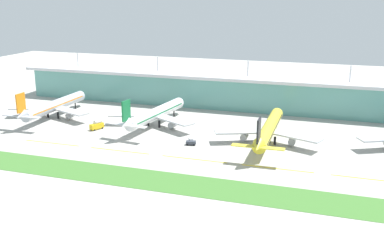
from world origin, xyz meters
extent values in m
plane|color=#A8A59E|center=(0.00, 0.00, 0.00)|extent=(600.00, 600.00, 0.00)
cube|color=#5B9E93|center=(0.00, 102.72, 8.88)|extent=(280.00, 28.00, 17.76)
cube|color=silver|center=(0.00, 102.72, 18.66)|extent=(288.00, 34.00, 1.80)
cylinder|color=silver|center=(-112.00, 97.12, 24.06)|extent=(0.90, 0.90, 9.00)
cylinder|color=silver|center=(-56.00, 97.12, 24.06)|extent=(0.90, 0.90, 9.00)
cylinder|color=silver|center=(0.00, 97.12, 24.06)|extent=(0.90, 0.90, 9.00)
cylinder|color=silver|center=(56.00, 97.12, 24.06)|extent=(0.90, 0.90, 9.00)
cylinder|color=#ADB2BC|center=(-96.54, 47.08, 6.50)|extent=(6.13, 52.61, 5.80)
cone|color=#ADB2BC|center=(-96.72, 75.37, 6.50)|extent=(5.53, 4.03, 5.51)
cone|color=#ADB2BC|center=(-96.36, 17.79, 7.70)|extent=(4.97, 6.66, 5.72)
cube|color=orange|center=(-96.36, 18.79, 14.15)|extent=(0.74, 6.40, 9.50)
cube|color=#ADB2BC|center=(-101.86, 18.26, 7.50)|extent=(10.02, 3.26, 0.36)
cube|color=#ADB2BC|center=(-90.86, 18.32, 7.50)|extent=(10.02, 3.26, 0.36)
cube|color=#B7BABF|center=(-108.51, 42.58, 5.20)|extent=(24.78, 15.42, 0.70)
cylinder|color=gray|center=(-107.32, 44.03, 2.40)|extent=(3.23, 4.52, 3.20)
cube|color=#B7BABF|center=(-84.51, 42.73, 5.20)|extent=(24.82, 15.17, 0.70)
cylinder|color=gray|center=(-85.72, 44.16, 2.40)|extent=(3.23, 4.52, 3.20)
cylinder|color=black|center=(-96.66, 66.80, 1.80)|extent=(0.70, 0.70, 3.60)
cylinder|color=black|center=(-99.72, 44.06, 1.80)|extent=(1.10, 1.10, 3.60)
cylinder|color=black|center=(-93.32, 44.10, 1.80)|extent=(1.10, 1.10, 3.60)
cube|color=orange|center=(-96.54, 47.08, 6.90)|extent=(6.14, 47.36, 0.60)
cylinder|color=silver|center=(-37.13, 48.52, 6.50)|extent=(11.97, 52.15, 5.80)
cone|color=silver|center=(-33.79, 76.24, 6.50)|extent=(5.95, 4.63, 5.51)
cone|color=silver|center=(-40.60, 19.82, 7.70)|extent=(5.69, 7.17, 5.72)
cube|color=#146B38|center=(-40.48, 20.81, 14.15)|extent=(1.46, 6.44, 9.50)
cube|color=silver|center=(-46.00, 20.97, 7.50)|extent=(10.31, 4.38, 0.36)
cube|color=silver|center=(-35.08, 19.66, 7.50)|extent=(10.31, 4.38, 0.36)
cube|color=#B7BABF|center=(-49.58, 45.57, 5.20)|extent=(24.94, 12.82, 0.70)
cylinder|color=gray|center=(-48.21, 46.86, 2.40)|extent=(3.72, 4.85, 3.20)
cube|color=#B7BABF|center=(-25.75, 42.69, 5.20)|extent=(24.30, 17.55, 0.70)
cylinder|color=gray|center=(-26.77, 44.27, 2.40)|extent=(3.72, 4.85, 3.20)
cylinder|color=black|center=(-34.81, 67.82, 1.80)|extent=(0.70, 0.70, 3.60)
cylinder|color=black|center=(-40.67, 45.93, 1.80)|extent=(1.10, 1.10, 3.60)
cylinder|color=black|center=(-34.32, 45.16, 1.80)|extent=(1.10, 1.10, 3.60)
cube|color=#146B38|center=(-37.13, 48.52, 6.90)|extent=(11.39, 47.01, 0.60)
cylinder|color=yellow|center=(22.29, 38.71, 6.50)|extent=(6.69, 56.86, 5.80)
cone|color=yellow|center=(21.81, 69.09, 6.50)|extent=(5.57, 4.09, 5.51)
cone|color=yellow|center=(22.78, 7.32, 7.70)|extent=(5.03, 6.70, 5.72)
cube|color=black|center=(22.77, 8.32, 14.15)|extent=(0.80, 6.41, 9.50)
cube|color=yellow|center=(17.28, 7.73, 7.50)|extent=(10.05, 3.36, 0.36)
cube|color=yellow|center=(28.27, 7.91, 7.50)|extent=(10.05, 3.36, 0.36)
cube|color=#B7BABF|center=(10.36, 34.09, 5.20)|extent=(24.75, 15.60, 0.70)
cylinder|color=gray|center=(11.54, 35.55, 2.40)|extent=(3.27, 4.55, 3.20)
cube|color=#B7BABF|center=(34.36, 34.47, 5.20)|extent=(24.84, 14.98, 0.70)
cylinder|color=gray|center=(33.13, 35.89, 2.40)|extent=(3.27, 4.55, 3.20)
cylinder|color=black|center=(21.95, 59.99, 1.80)|extent=(0.70, 0.70, 3.60)
cylinder|color=black|center=(19.14, 35.65, 1.80)|extent=(1.10, 1.10, 3.60)
cylinder|color=black|center=(25.54, 35.76, 1.80)|extent=(1.10, 1.10, 3.60)
cube|color=black|center=(22.29, 38.71, 6.90)|extent=(6.65, 51.18, 0.60)
cube|color=yellow|center=(-71.00, 6.11, 0.02)|extent=(28.00, 0.70, 0.04)
cube|color=yellow|center=(-37.00, 6.11, 0.02)|extent=(28.00, 0.70, 0.04)
cube|color=yellow|center=(-3.00, 6.11, 0.02)|extent=(28.00, 0.70, 0.04)
cube|color=yellow|center=(31.00, 6.11, 0.02)|extent=(28.00, 0.70, 0.04)
cube|color=yellow|center=(65.00, 6.11, 0.02)|extent=(28.00, 0.70, 0.04)
cube|color=#3D702D|center=(0.00, -19.62, 0.05)|extent=(300.00, 18.00, 0.10)
cube|color=gold|center=(-62.72, 32.04, 1.75)|extent=(5.17, 7.65, 2.60)
cylinder|color=silver|center=(-62.42, 32.78, 3.95)|extent=(3.38, 4.46, 2.00)
cylinder|color=black|center=(-62.61, 29.27, 0.45)|extent=(0.67, 0.97, 0.90)
cylinder|color=black|center=(-64.77, 30.17, 0.45)|extent=(0.67, 0.97, 0.90)
cylinder|color=black|center=(-60.67, 33.92, 0.45)|extent=(0.67, 0.97, 0.90)
cylinder|color=black|center=(-62.83, 34.82, 0.45)|extent=(0.67, 0.97, 0.90)
cube|color=silver|center=(-10.81, 25.66, 1.25)|extent=(3.49, 3.99, 1.60)
cube|color=silver|center=(-10.81, 25.66, 2.40)|extent=(3.29, 3.69, 0.16)
cylinder|color=black|center=(-12.19, 26.26, 0.45)|extent=(0.79, 0.94, 0.90)
cylinder|color=black|center=(-10.84, 27.16, 0.45)|extent=(0.79, 0.94, 0.90)
cylinder|color=black|center=(-10.79, 24.16, 0.45)|extent=(0.79, 0.94, 0.90)
cylinder|color=black|center=(-9.44, 25.06, 0.45)|extent=(0.79, 0.94, 0.90)
cube|color=#333842|center=(-10.13, 23.32, 1.15)|extent=(4.77, 3.18, 1.40)
cylinder|color=black|center=(-11.45, 21.97, 0.45)|extent=(0.95, 0.51, 0.90)
cylinder|color=black|center=(-11.85, 24.10, 0.45)|extent=(0.95, 0.51, 0.90)
cylinder|color=black|center=(-8.42, 22.55, 0.45)|extent=(0.95, 0.51, 0.90)
cylinder|color=black|center=(-8.82, 24.67, 0.45)|extent=(0.95, 0.51, 0.90)
camera|label=1|loc=(52.00, -163.93, 65.67)|focal=43.25mm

